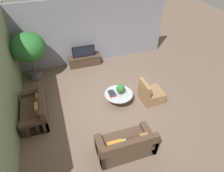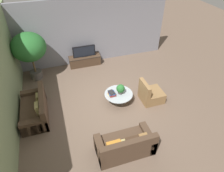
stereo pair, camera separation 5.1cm
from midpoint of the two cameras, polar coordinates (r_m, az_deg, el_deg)
The scene contains 13 objects.
ground_plane at distance 7.56m, azimuth -0.26°, elevation -4.80°, with size 24.00×24.00×0.00m, color brown.
back_wall_stone at distance 9.43m, azimuth -6.51°, elevation 15.18°, with size 7.40×0.12×3.00m, color gray.
side_wall_left at distance 6.77m, azimuth -28.19°, elevation 0.37°, with size 0.12×7.40×3.00m, color gray.
media_console at distance 9.66m, azimuth -7.60°, elevation 7.29°, with size 1.48×0.50×0.46m.
television at distance 9.42m, azimuth -7.84°, elevation 9.77°, with size 1.04×0.13×0.52m.
coffee_table at distance 7.44m, azimuth 2.08°, elevation -2.87°, with size 1.04×1.04×0.38m.
couch_by_wall at distance 7.37m, azimuth -20.84°, elevation -6.35°, with size 0.84×1.73×0.84m.
couch_near_entry at distance 5.96m, azimuth 4.06°, elevation -16.58°, with size 1.64×0.84×0.84m.
armchair_wicker at distance 7.65m, azimuth 11.13°, elevation -2.36°, with size 0.80×0.76×0.86m.
potted_palm_tall at distance 8.68m, azimuth -22.47°, elevation 9.95°, with size 1.35×1.35×2.07m.
potted_plant_tabletop at distance 7.26m, azimuth 2.65°, elevation -0.82°, with size 0.31×0.31×0.38m.
book_stack at distance 7.26m, azimuth 0.11°, elevation -2.14°, with size 0.26×0.30×0.15m.
remote_black at distance 7.57m, azimuth 2.48°, elevation -0.82°, with size 0.04×0.16×0.02m, color black.
Camera 2 is at (-1.63, -5.27, 5.17)m, focal length 32.00 mm.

